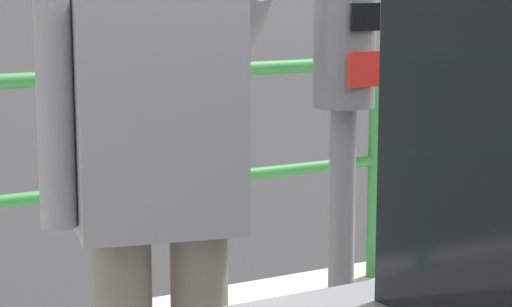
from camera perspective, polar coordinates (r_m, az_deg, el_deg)
The scene contains 3 objects.
parking_meter at distance 2.67m, azimuth 4.95°, elevation 2.55°, with size 0.16×0.17×1.53m.
pedestrian_at_meter at distance 2.57m, azimuth -5.48°, elevation -1.94°, with size 0.68×0.52×1.60m.
background_railing at distance 4.25m, azimuth -5.22°, elevation 0.90°, with size 24.06×0.06×1.07m.
Camera 1 is at (-1.73, -1.63, 1.59)m, focal length 71.13 mm.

